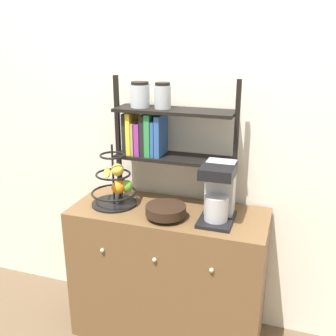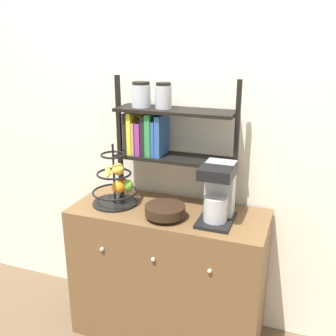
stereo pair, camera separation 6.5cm
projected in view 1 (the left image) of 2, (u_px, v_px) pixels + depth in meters
wall_back at (183, 116)px, 2.28m from camera, size 7.00×0.05×2.60m
sideboard at (168, 274)px, 2.32m from camera, size 1.10×0.47×0.81m
coffee_maker at (219, 191)px, 2.05m from camera, size 0.18×0.25×0.31m
fruit_stand at (116, 185)px, 2.24m from camera, size 0.26×0.26×0.36m
wooden_bowl at (166, 211)px, 2.09m from camera, size 0.22×0.22×0.07m
shelf_hutch at (156, 128)px, 2.20m from camera, size 0.71×0.20×0.72m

